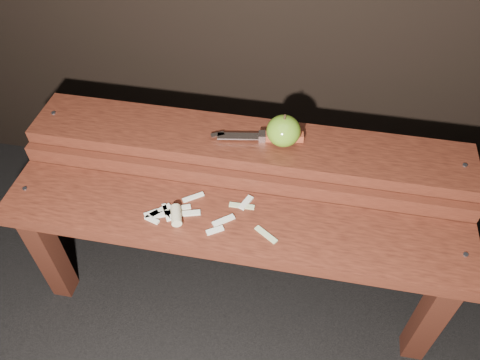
% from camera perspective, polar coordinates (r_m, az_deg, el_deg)
% --- Properties ---
extents(ground, '(60.00, 60.00, 0.00)m').
position_cam_1_polar(ground, '(1.55, -0.42, -13.03)').
color(ground, black).
extents(bench_front_tier, '(1.20, 0.20, 0.42)m').
position_cam_1_polar(bench_front_tier, '(1.22, -1.07, -7.21)').
color(bench_front_tier, '#3A170E').
rests_on(bench_front_tier, ground).
extents(bench_rear_tier, '(1.20, 0.21, 0.50)m').
position_cam_1_polar(bench_rear_tier, '(1.32, 0.85, 2.25)').
color(bench_rear_tier, '#3A170E').
rests_on(bench_rear_tier, ground).
extents(apple, '(0.09, 0.09, 0.09)m').
position_cam_1_polar(apple, '(1.23, 5.33, 5.99)').
color(apple, '#63901D').
rests_on(apple, bench_rear_tier).
extents(knife, '(0.25, 0.06, 0.02)m').
position_cam_1_polar(knife, '(1.25, 3.97, 5.30)').
color(knife, '#993C21').
rests_on(knife, bench_rear_tier).
extents(apple_scraps, '(0.34, 0.14, 0.03)m').
position_cam_1_polar(apple_scraps, '(1.18, -6.43, -4.19)').
color(apple_scraps, beige).
rests_on(apple_scraps, bench_front_tier).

